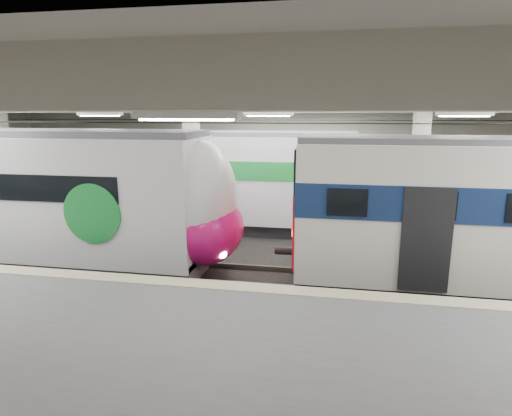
# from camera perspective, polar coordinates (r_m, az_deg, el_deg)

# --- Properties ---
(station_hall) EXTENTS (36.00, 24.00, 5.75)m
(station_hall) POSITION_cam_1_polar(r_m,az_deg,el_deg) (10.79, -1.38, 3.29)
(station_hall) COLOR black
(station_hall) RESTS_ON ground
(modern_emu) EXTENTS (13.86, 2.86, 4.47)m
(modern_emu) POSITION_cam_1_polar(r_m,az_deg,el_deg) (15.37, -25.61, 0.88)
(modern_emu) COLOR silver
(modern_emu) RESTS_ON ground
(far_train) EXTENTS (13.17, 2.76, 4.23)m
(far_train) POSITION_cam_1_polar(r_m,az_deg,el_deg) (18.75, -7.35, 3.90)
(far_train) COLOR silver
(far_train) RESTS_ON ground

